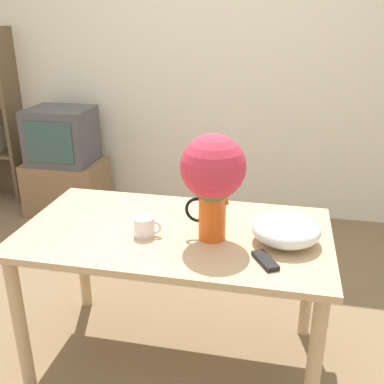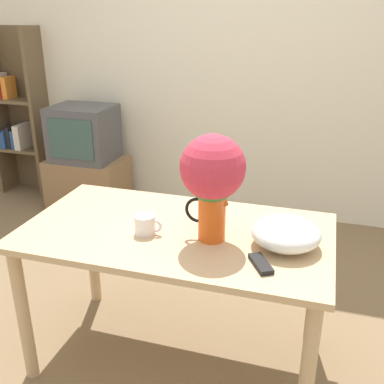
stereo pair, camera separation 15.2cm
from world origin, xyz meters
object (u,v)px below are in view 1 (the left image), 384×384
at_px(coffee_mug, 145,226).
at_px(tv_set, 62,136).
at_px(flower_vase, 213,175).
at_px(white_bowl, 286,230).

height_order(coffee_mug, tv_set, tv_set).
xyz_separation_m(flower_vase, coffee_mug, (-0.29, -0.03, -0.25)).
bearing_deg(tv_set, white_bowl, -40.44).
bearing_deg(white_bowl, coffee_mug, -174.49).
bearing_deg(white_bowl, tv_set, 139.56).
bearing_deg(tv_set, coffee_mug, -52.78).
xyz_separation_m(coffee_mug, tv_set, (-1.23, 1.63, -0.08)).
relative_size(coffee_mug, tv_set, 0.25).
bearing_deg(tv_set, flower_vase, -46.21).
xyz_separation_m(flower_vase, tv_set, (-1.53, 1.59, -0.33)).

